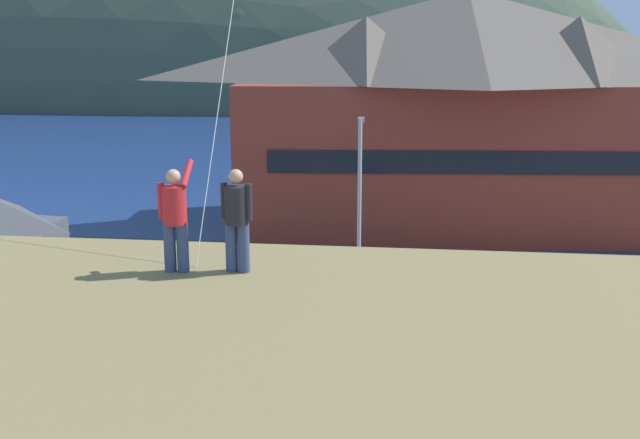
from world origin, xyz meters
TOP-DOWN VIEW (x-y plane):
  - ground_plane at (0.00, 0.00)m, footprint 600.00×600.00m
  - parking_lot_pad at (0.00, 5.00)m, footprint 40.00×20.00m
  - bay_water at (0.00, 60.00)m, footprint 360.00×84.00m
  - far_hill_east_peak at (-32.21, 112.27)m, footprint 148.84×61.11m
  - far_hill_center_saddle at (-23.49, 118.89)m, footprint 81.13×73.67m
  - harbor_lodge at (6.48, 22.83)m, footprint 25.79×13.33m
  - storage_shed_waterside at (3.13, 25.88)m, footprint 5.28×5.14m
  - wharf_dock at (-2.30, 36.76)m, footprint 3.20×15.25m
  - moored_boat_wharfside at (-5.68, 37.92)m, footprint 2.15×6.59m
  - moored_boat_outer_mooring at (1.33, 37.58)m, footprint 3.19×8.16m
  - moored_boat_inner_slip at (-5.73, 38.55)m, footprint 2.63×6.93m
  - parked_car_mid_row_near at (-4.44, 6.48)m, footprint 4.28×2.21m
  - parked_car_corner_spot at (2.86, 5.79)m, footprint 4.35×2.37m
  - parked_car_front_row_red at (4.14, 1.34)m, footprint 4.35×2.36m
  - parked_car_mid_row_center at (-7.45, 0.39)m, footprint 4.28×2.22m
  - parking_light_pole at (1.78, 10.56)m, footprint 0.24×0.78m
  - person_kite_flyer at (-0.11, -6.93)m, footprint 0.51×0.66m
  - person_companion at (0.91, -6.81)m, footprint 0.54×0.40m

SIDE VIEW (x-z plane):
  - ground_plane at x=0.00m, z-range 0.00..0.00m
  - far_hill_east_peak at x=-32.21m, z-range -32.01..32.01m
  - far_hill_center_saddle at x=-23.49m, z-range -35.09..35.09m
  - bay_water at x=0.00m, z-range 0.00..0.03m
  - parking_lot_pad at x=0.00m, z-range 0.00..0.10m
  - wharf_dock at x=-2.30m, z-range 0.00..0.70m
  - moored_boat_wharfside at x=-5.68m, z-range -0.36..1.80m
  - moored_boat_outer_mooring at x=1.33m, z-range -0.36..1.80m
  - moored_boat_inner_slip at x=-5.73m, z-range -0.36..1.80m
  - parked_car_mid_row_near at x=-4.44m, z-range 0.15..1.97m
  - parked_car_corner_spot at x=2.86m, z-range 0.15..1.97m
  - parked_car_front_row_red at x=4.14m, z-range 0.15..1.97m
  - parked_car_mid_row_center at x=-7.45m, z-range 0.15..1.97m
  - storage_shed_waterside at x=3.13m, z-range 0.09..4.57m
  - parking_light_pole at x=1.78m, z-range 0.64..7.65m
  - harbor_lodge at x=6.48m, z-range 0.41..13.00m
  - person_companion at x=0.91m, z-range 6.32..8.06m
  - person_kite_flyer at x=-0.11m, z-range 6.28..8.14m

